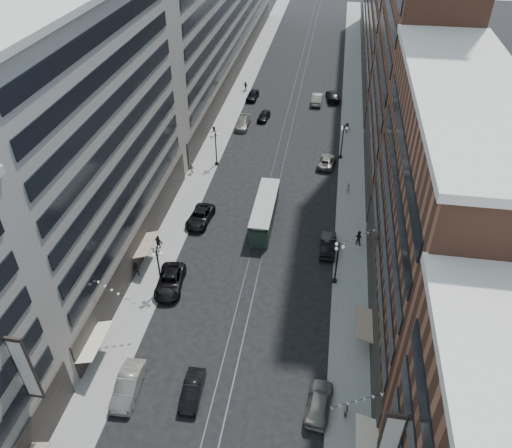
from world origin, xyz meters
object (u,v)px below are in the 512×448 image
Objects in this scene: lamppost_sw_far at (159,268)px; pedestrian_6 at (192,168)px; car_13 at (264,116)px; pedestrian_extra_1 at (245,86)px; car_4 at (319,403)px; pedestrian_4 at (346,410)px; car_1 at (128,385)px; pedestrian_extra_2 at (214,131)px; pedestrian_5 at (158,242)px; car_14 at (317,99)px; car_7 at (200,217)px; car_12 at (333,96)px; car_8 at (243,123)px; pedestrian_2 at (137,269)px; car_9 at (253,95)px; lamppost_se_mid at (342,140)px; car_2 at (170,281)px; car_11 at (327,161)px; car_5 at (192,391)px; pedestrian_8 at (348,188)px; pedestrian_9 at (347,128)px; streetcar at (265,213)px; lamppost_se_far at (337,261)px; pedestrian_7 at (358,238)px; car_10 at (328,244)px; lamppost_sw_mid at (216,147)px.

lamppost_sw_far is 24.23m from pedestrian_6.
pedestrian_extra_1 reaches higher than car_13.
pedestrian_4 reaches higher than car_4.
car_1 is 3.30× the size of pedestrian_extra_2.
car_14 is at bearing 87.03° from pedestrian_5.
car_7 is (0.02, 25.36, -0.09)m from car_1.
pedestrian_4 is at bearing 85.48° from car_12.
pedestrian_2 is at bearing -96.65° from car_8.
car_9 is (-16.33, 64.20, -0.03)m from car_4.
lamppost_se_mid is 3.29× the size of pedestrian_4.
car_11 is (15.56, 29.07, -0.12)m from car_2.
car_12 reaches higher than car_13.
car_5 is 36.91m from pedestrian_8.
pedestrian_9 is at bearing 84.85° from lamppost_se_mid.
car_4 is 27.35m from pedestrian_5.
lamppost_se_mid is 18.86m from car_8.
lamppost_se_mid is at bearing 42.44° from pedestrian_2.
streetcar is at bearing 14.42° from car_7.
pedestrian_extra_2 is at bearing 89.25° from car_2.
lamppost_sw_far and lamppost_se_far have the same top height.
pedestrian_8 is at bearing -82.88° from lamppost_se_mid.
car_14 reaches higher than car_8.
streetcar is at bearing 56.61° from lamppost_sw_far.
car_13 is 2.15× the size of pedestrian_7.
car_4 is 1.09× the size of car_5.
pedestrian_8 reaches higher than car_2.
car_8 is (1.57, 40.18, -2.33)m from lamppost_sw_far.
pedestrian_5 is 17.26m from pedestrian_6.
lamppost_se_far is 3.41× the size of pedestrian_6.
pedestrian_7 is (19.68, -41.34, 0.31)m from car_9.
lamppost_sw_far is 2.47m from car_2.
pedestrian_extra_2 reaches higher than pedestrian_8.
car_10 is at bearing -39.34° from pedestrian_extra_1.
car_9 reaches higher than car_11.
pedestrian_5 is at bearing -96.51° from car_8.
pedestrian_9 is 22.14m from pedestrian_extra_2.
lamppost_sw_far is at bearing -119.90° from lamppost_se_mid.
pedestrian_9 reaches higher than car_5.
lamppost_sw_far is at bearing 114.54° from pedestrian_6.
car_8 reaches higher than car_5.
pedestrian_extra_2 is (0.03, 29.56, -0.03)m from pedestrian_5.
lamppost_se_mid is 3.41× the size of pedestrian_6.
pedestrian_8 is (18.56, 35.02, 0.07)m from car_1.
car_4 is at bearing 137.32° from pedestrian_6.
car_1 is at bearing 38.03° from pedestrian_8.
pedestrian_extra_2 is at bearing -65.72° from pedestrian_extra_1.
car_1 is 68.91m from pedestrian_extra_1.
lamppost_sw_mid reaches higher than car_7.
pedestrian_4 is at bearing -31.72° from lamppost_sw_far.
car_7 is at bearing -10.81° from car_10.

